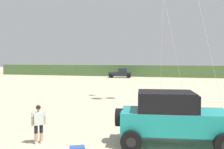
% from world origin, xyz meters
% --- Properties ---
extents(dune_ridge, '(90.00, 8.15, 2.56)m').
position_xyz_m(dune_ridge, '(3.61, 51.23, 1.28)').
color(dune_ridge, '#4C703D').
rests_on(dune_ridge, ground_plane).
extents(jeep, '(4.99, 3.00, 2.26)m').
position_xyz_m(jeep, '(2.60, 4.02, 1.20)').
color(jeep, teal).
rests_on(jeep, ground_plane).
extents(person_watching, '(0.48, 0.47, 1.67)m').
position_xyz_m(person_watching, '(-2.92, 2.62, 0.94)').
color(person_watching, tan).
rests_on(person_watching, ground_plane).
extents(distant_pickup, '(4.81, 2.92, 1.98)m').
position_xyz_m(distant_pickup, '(-9.30, 43.61, 0.94)').
color(distant_pickup, '#1E232D').
rests_on(distant_pickup, ground_plane).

